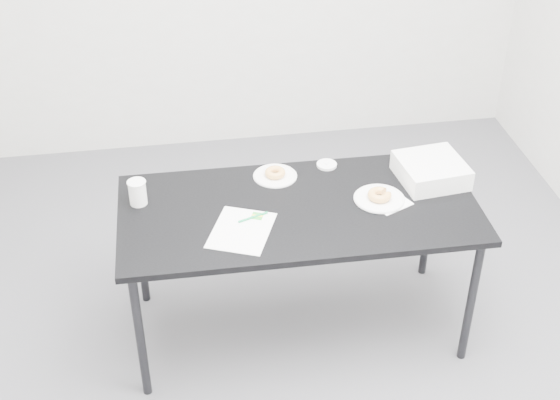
{
  "coord_description": "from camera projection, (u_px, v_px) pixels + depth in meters",
  "views": [
    {
      "loc": [
        -0.36,
        -2.71,
        2.77
      ],
      "look_at": [
        0.08,
        0.02,
        0.84
      ],
      "focal_mm": 50.0,
      "sensor_mm": 36.0,
      "label": 1
    }
  ],
  "objects": [
    {
      "name": "donut_far",
      "position": [
        275.0,
        173.0,
        3.7
      ],
      "size": [
        0.12,
        0.12,
        0.03
      ],
      "primitive_type": "torus",
      "rotation": [
        0.0,
        0.0,
        -0.29
      ],
      "color": "#CA8D40",
      "rests_on": "plate_far"
    },
    {
      "name": "scorecard",
      "position": [
        242.0,
        230.0,
        3.36
      ],
      "size": [
        0.34,
        0.38,
        0.0
      ],
      "primitive_type": "cube",
      "rotation": [
        0.0,
        0.0,
        -0.39
      ],
      "color": "white",
      "rests_on": "table"
    },
    {
      "name": "floor",
      "position": [
        264.0,
        343.0,
        3.83
      ],
      "size": [
        4.0,
        4.0,
        0.0
      ],
      "primitive_type": "plane",
      "color": "#4A4A4F",
      "rests_on": "ground"
    },
    {
      "name": "logo_patch",
      "position": [
        257.0,
        216.0,
        3.44
      ],
      "size": [
        0.07,
        0.07,
        0.0
      ],
      "primitive_type": "cube",
      "rotation": [
        0.0,
        0.0,
        -0.39
      ],
      "color": "green",
      "rests_on": "scorecard"
    },
    {
      "name": "napkin",
      "position": [
        389.0,
        201.0,
        3.54
      ],
      "size": [
        0.22,
        0.22,
        0.0
      ],
      "primitive_type": "cube",
      "rotation": [
        0.0,
        0.0,
        0.44
      ],
      "color": "white",
      "rests_on": "table"
    },
    {
      "name": "bakery_box",
      "position": [
        431.0,
        170.0,
        3.66
      ],
      "size": [
        0.32,
        0.32,
        0.1
      ],
      "primitive_type": "cube",
      "rotation": [
        0.0,
        0.0,
        0.11
      ],
      "color": "silver",
      "rests_on": "table"
    },
    {
      "name": "plate_near",
      "position": [
        379.0,
        199.0,
        3.55
      ],
      "size": [
        0.23,
        0.23,
        0.01
      ],
      "primitive_type": "cylinder",
      "color": "white",
      "rests_on": "napkin"
    },
    {
      "name": "donut_near",
      "position": [
        380.0,
        195.0,
        3.54
      ],
      "size": [
        0.14,
        0.14,
        0.04
      ],
      "primitive_type": "torus",
      "rotation": [
        0.0,
        0.0,
        0.3
      ],
      "color": "#CA8D40",
      "rests_on": "plate_near"
    },
    {
      "name": "cup_lid",
      "position": [
        327.0,
        165.0,
        3.78
      ],
      "size": [
        0.1,
        0.1,
        0.01
      ],
      "primitive_type": "cylinder",
      "color": "white",
      "rests_on": "table"
    },
    {
      "name": "coffee_cup",
      "position": [
        138.0,
        192.0,
        3.5
      ],
      "size": [
        0.08,
        0.08,
        0.12
      ],
      "primitive_type": "cylinder",
      "color": "white",
      "rests_on": "table"
    },
    {
      "name": "table",
      "position": [
        299.0,
        217.0,
        3.54
      ],
      "size": [
        1.63,
        0.78,
        0.74
      ],
      "rotation": [
        0.0,
        0.0,
        -0.01
      ],
      "color": "black",
      "rests_on": "floor"
    },
    {
      "name": "pen",
      "position": [
        253.0,
        217.0,
        3.43
      ],
      "size": [
        0.14,
        0.06,
        0.01
      ],
      "primitive_type": "cylinder",
      "rotation": [
        0.0,
        1.57,
        0.36
      ],
      "color": "#0B7F43",
      "rests_on": "scorecard"
    },
    {
      "name": "plate_far",
      "position": [
        275.0,
        176.0,
        3.71
      ],
      "size": [
        0.21,
        0.21,
        0.01
      ],
      "primitive_type": "cylinder",
      "color": "white",
      "rests_on": "table"
    }
  ]
}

